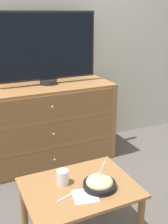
{
  "coord_description": "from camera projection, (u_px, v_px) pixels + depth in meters",
  "views": [
    {
      "loc": [
        -0.76,
        -2.91,
        1.51
      ],
      "look_at": [
        0.02,
        -1.23,
        0.85
      ],
      "focal_mm": 45.0,
      "sensor_mm": 36.0,
      "label": 1
    }
  ],
  "objects": [
    {
      "name": "napkin",
      "position": [
        85.0,
        196.0,
        1.67
      ],
      "size": [
        0.17,
        0.17,
        0.0
      ],
      "color": "silver",
      "rests_on": "coffee_table"
    },
    {
      "name": "dresser",
      "position": [
        45.0,
        125.0,
        2.91
      ],
      "size": [
        1.41,
        0.55,
        0.82
      ],
      "color": "#9E6B3D",
      "rests_on": "ground_plane"
    },
    {
      "name": "wall_back",
      "position": [
        31.0,
        34.0,
        2.88
      ],
      "size": [
        12.0,
        0.05,
        2.6
      ],
      "color": "silver",
      "rests_on": "ground_plane"
    },
    {
      "name": "ground_plane",
      "position": [
        39.0,
        148.0,
        3.3
      ],
      "size": [
        12.0,
        12.0,
        0.0
      ],
      "primitive_type": "plane",
      "color": "#56514C"
    },
    {
      "name": "knife",
      "position": [
        69.0,
        196.0,
        1.67
      ],
      "size": [
        0.17,
        0.06,
        0.01
      ],
      "color": "silver",
      "rests_on": "coffee_table"
    },
    {
      "name": "drink_cup",
      "position": [
        63.0,
        178.0,
        1.78
      ],
      "size": [
        0.08,
        0.08,
        0.1
      ],
      "color": "#9E6638",
      "rests_on": "coffee_table"
    },
    {
      "name": "takeout_bowl",
      "position": [
        100.0,
        183.0,
        1.74
      ],
      "size": [
        0.21,
        0.21,
        0.17
      ],
      "color": "black",
      "rests_on": "coffee_table"
    },
    {
      "name": "tv",
      "position": [
        47.0,
        48.0,
        2.73
      ],
      "size": [
        1.01,
        0.17,
        0.7
      ],
      "color": "#232328",
      "rests_on": "dresser"
    },
    {
      "name": "coffee_table",
      "position": [
        80.0,
        198.0,
        1.79
      ],
      "size": [
        0.7,
        0.53,
        0.48
      ],
      "color": "#9E6B3D",
      "rests_on": "ground_plane"
    }
  ]
}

